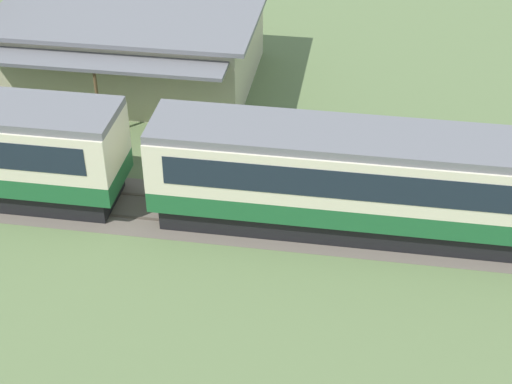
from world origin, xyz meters
TOP-DOWN VIEW (x-y plane):
  - passenger_train at (-6.82, -0.55)m, footprint 56.50×2.95m
  - railway_track at (-16.30, -0.55)m, footprint 114.77×3.60m
  - station_building at (-19.79, 9.61)m, footprint 12.14×9.92m

SIDE VIEW (x-z plane):
  - railway_track at x=-16.30m, z-range -0.01..0.03m
  - station_building at x=-19.79m, z-range 0.03..3.80m
  - passenger_train at x=-6.82m, z-range 0.22..4.16m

